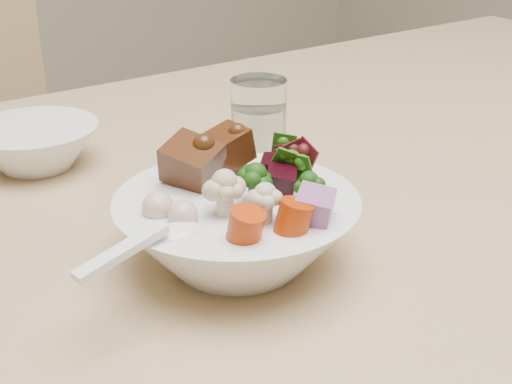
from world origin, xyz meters
TOP-DOWN VIEW (x-y plane):
  - dining_table at (0.01, 0.14)m, footprint 1.63×0.92m
  - food_bowl at (-0.23, 0.04)m, footprint 0.20×0.20m
  - soup_spoon at (-0.31, 0.01)m, footprint 0.11×0.04m
  - water_glass at (-0.10, 0.19)m, footprint 0.06×0.06m
  - side_bowl at (-0.30, 0.34)m, footprint 0.14×0.14m

SIDE VIEW (x-z plane):
  - dining_table at x=0.01m, z-range 0.30..1.07m
  - side_bowl at x=-0.30m, z-range 0.76..0.81m
  - food_bowl at x=-0.23m, z-range 0.74..0.85m
  - water_glass at x=-0.10m, z-range 0.76..0.86m
  - soup_spoon at x=-0.31m, z-range 0.81..0.83m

